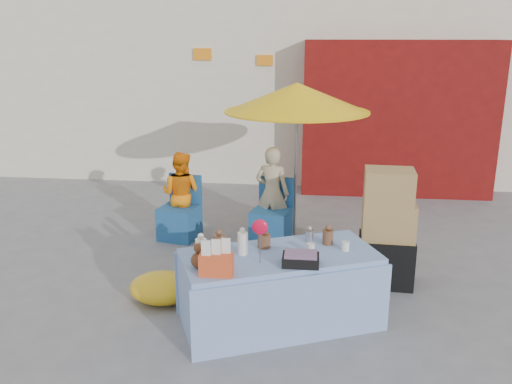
# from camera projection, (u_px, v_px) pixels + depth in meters

# --- Properties ---
(ground) EXTENTS (80.00, 80.00, 0.00)m
(ground) POSITION_uv_depth(u_px,v_px,m) (233.00, 297.00, 5.75)
(ground) COLOR slate
(ground) RESTS_ON ground
(backdrop) EXTENTS (14.00, 8.00, 7.80)m
(backdrop) POSITION_uv_depth(u_px,v_px,m) (306.00, 15.00, 11.99)
(backdrop) COLOR silver
(backdrop) RESTS_ON ground
(market_table) EXTENTS (2.06, 1.53, 1.13)m
(market_table) POSITION_uv_depth(u_px,v_px,m) (279.00, 288.00, 5.15)
(market_table) COLOR #7E9BCB
(market_table) RESTS_ON ground
(chair_left) EXTENTS (0.57, 0.56, 0.85)m
(chair_left) POSITION_uv_depth(u_px,v_px,m) (180.00, 220.00, 7.37)
(chair_left) COLOR #1F5591
(chair_left) RESTS_ON ground
(chair_right) EXTENTS (0.57, 0.56, 0.85)m
(chair_right) POSITION_uv_depth(u_px,v_px,m) (271.00, 223.00, 7.24)
(chair_right) COLOR #1F5591
(chair_right) RESTS_ON ground
(vendor_orange) EXTENTS (0.65, 0.56, 1.17)m
(vendor_orange) POSITION_uv_depth(u_px,v_px,m) (181.00, 194.00, 7.40)
(vendor_orange) COLOR orange
(vendor_orange) RESTS_ON ground
(vendor_beige) EXTENTS (0.52, 0.40, 1.27)m
(vendor_beige) POSITION_uv_depth(u_px,v_px,m) (272.00, 193.00, 7.26)
(vendor_beige) COLOR tan
(vendor_beige) RESTS_ON ground
(umbrella) EXTENTS (1.90, 1.90, 2.09)m
(umbrella) POSITION_uv_depth(u_px,v_px,m) (297.00, 98.00, 7.02)
(umbrella) COLOR gray
(umbrella) RESTS_ON ground
(box_stack) EXTENTS (0.62, 0.51, 1.31)m
(box_stack) POSITION_uv_depth(u_px,v_px,m) (387.00, 232.00, 5.93)
(box_stack) COLOR black
(box_stack) RESTS_ON ground
(tarp_bundle) EXTENTS (0.74, 0.61, 0.31)m
(tarp_bundle) POSITION_uv_depth(u_px,v_px,m) (162.00, 288.00, 5.63)
(tarp_bundle) COLOR gold
(tarp_bundle) RESTS_ON ground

